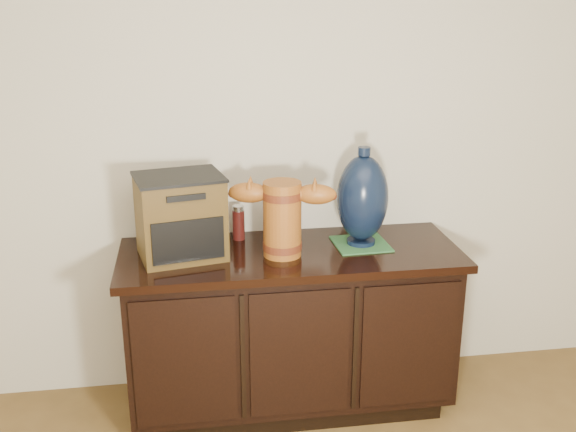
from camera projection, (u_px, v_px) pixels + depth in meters
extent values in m
plane|color=beige|center=(281.00, 114.00, 2.97)|extent=(4.50, 0.00, 4.50)
cube|color=black|center=(290.00, 394.00, 3.12)|extent=(1.29, 0.45, 0.08)
cube|color=black|center=(290.00, 325.00, 3.00)|extent=(1.40, 0.50, 0.64)
cube|color=black|center=(290.00, 255.00, 2.89)|extent=(1.46, 0.56, 0.03)
cube|color=black|center=(185.00, 363.00, 2.70)|extent=(0.41, 0.01, 0.56)
cube|color=black|center=(300.00, 354.00, 2.76)|extent=(0.41, 0.01, 0.56)
cube|color=black|center=(409.00, 345.00, 2.83)|extent=(0.41, 0.01, 0.56)
cylinder|color=#9B571C|center=(282.00, 219.00, 2.79)|extent=(0.19, 0.19, 0.32)
cylinder|color=#38130A|center=(282.00, 245.00, 2.83)|extent=(0.20, 0.20, 0.03)
cylinder|color=#38130A|center=(282.00, 195.00, 2.76)|extent=(0.20, 0.20, 0.03)
ellipsoid|color=#9B571C|center=(249.00, 193.00, 2.77)|extent=(0.18, 0.12, 0.08)
ellipsoid|color=#9B571C|center=(316.00, 194.00, 2.75)|extent=(0.18, 0.12, 0.08)
cube|color=#443011|center=(181.00, 218.00, 2.78)|extent=(0.39, 0.33, 0.34)
cube|color=black|center=(188.00, 241.00, 2.67)|extent=(0.29, 0.07, 0.17)
cube|color=black|center=(178.00, 177.00, 2.72)|extent=(0.40, 0.35, 0.01)
cube|color=#295C30|center=(361.00, 244.00, 2.96)|extent=(0.24, 0.24, 0.01)
cylinder|color=black|center=(361.00, 241.00, 2.95)|extent=(0.12, 0.12, 0.02)
ellipsoid|color=black|center=(362.00, 198.00, 2.89)|extent=(0.23, 0.23, 0.38)
cylinder|color=black|center=(364.00, 151.00, 2.82)|extent=(0.05, 0.05, 0.04)
cylinder|color=#5F1410|center=(239.00, 225.00, 3.00)|extent=(0.05, 0.05, 0.13)
cylinder|color=silver|center=(238.00, 208.00, 2.98)|extent=(0.05, 0.05, 0.02)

